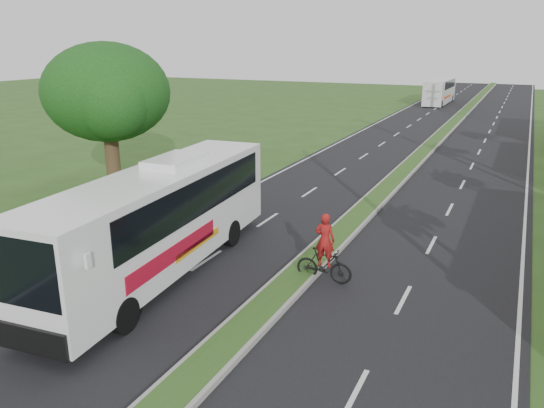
% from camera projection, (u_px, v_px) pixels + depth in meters
% --- Properties ---
extents(ground, '(180.00, 180.00, 0.00)m').
position_uv_depth(ground, '(218.00, 357.00, 13.13)').
color(ground, '#2E4F1D').
rests_on(ground, ground).
extents(road_asphalt, '(14.00, 160.00, 0.02)m').
position_uv_depth(road_asphalt, '(398.00, 178.00, 30.40)').
color(road_asphalt, black).
rests_on(road_asphalt, ground).
extents(median_strip, '(1.20, 160.00, 0.18)m').
position_uv_depth(median_strip, '(399.00, 176.00, 30.37)').
color(median_strip, gray).
rests_on(median_strip, ground).
extents(lane_edge_left, '(0.12, 160.00, 0.01)m').
position_uv_depth(lane_edge_left, '(291.00, 167.00, 33.16)').
color(lane_edge_left, silver).
rests_on(lane_edge_left, ground).
extents(lane_edge_right, '(0.12, 160.00, 0.01)m').
position_uv_depth(lane_edge_right, '(527.00, 192.00, 27.65)').
color(lane_edge_right, silver).
rests_on(lane_edge_right, ground).
extents(shade_tree, '(6.30, 6.00, 7.54)m').
position_uv_depth(shade_tree, '(106.00, 96.00, 25.29)').
color(shade_tree, '#473321').
rests_on(shade_tree, ground).
extents(coach_bus_main, '(3.40, 11.82, 3.77)m').
position_uv_depth(coach_bus_main, '(161.00, 214.00, 17.36)').
color(coach_bus_main, white).
rests_on(coach_bus_main, ground).
extents(coach_bus_far, '(2.45, 10.39, 3.02)m').
position_uv_depth(coach_bus_far, '(440.00, 90.00, 66.73)').
color(coach_bus_far, white).
rests_on(coach_bus_far, ground).
extents(motorcyclist, '(1.88, 0.58, 2.33)m').
position_uv_depth(motorcyclist, '(324.00, 258.00, 17.04)').
color(motorcyclist, black).
rests_on(motorcyclist, ground).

